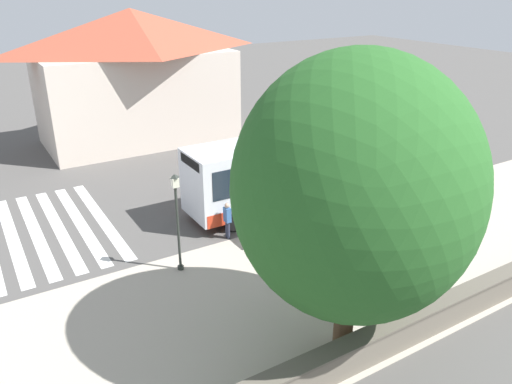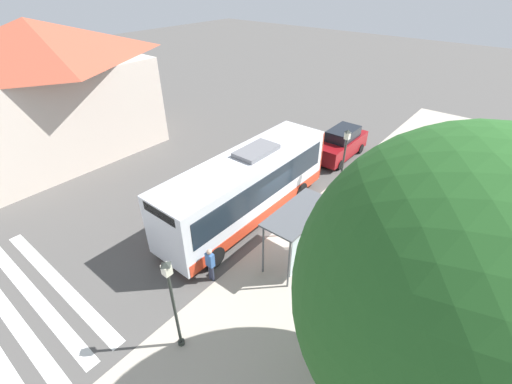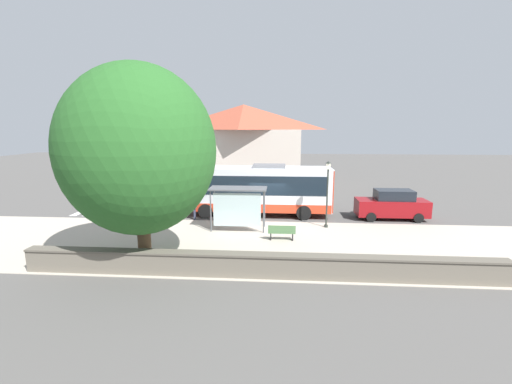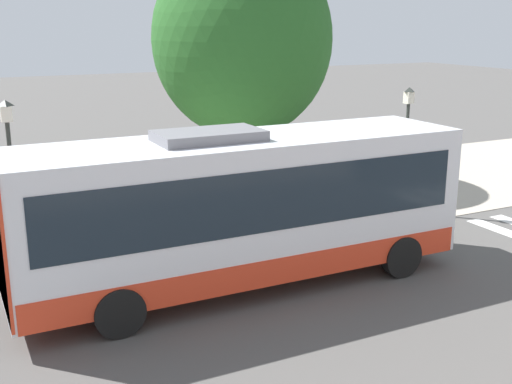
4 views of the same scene
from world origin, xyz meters
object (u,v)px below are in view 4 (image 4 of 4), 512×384
object	(u,v)px
bus	(241,206)
pedestrian	(355,204)
street_lamp_near	(12,174)
shade_tree	(242,40)
street_lamp_far	(406,139)
bus_shelter	(215,159)
bench	(109,211)

from	to	relation	value
bus	pedestrian	xyz separation A→B (m)	(-1.66, 4.23, -0.91)
street_lamp_near	bus	bearing A→B (deg)	56.85
bus	shade_tree	xyz separation A→B (m)	(-9.49, 4.51, 3.30)
street_lamp_near	street_lamp_far	distance (m)	11.40
street_lamp_far	pedestrian	bearing A→B (deg)	-64.75
street_lamp_near	shade_tree	distance (m)	11.44
pedestrian	street_lamp_near	size ratio (longest dim) A/B	0.40
bus_shelter	pedestrian	world-z (taller)	bus_shelter
street_lamp_far	shade_tree	bearing A→B (deg)	-159.40
bus	bus_shelter	xyz separation A→B (m)	(-3.84, 0.99, 0.25)
bench	bus_shelter	bearing A→B (deg)	56.39
bus_shelter	shade_tree	bearing A→B (deg)	148.05
bus	bench	distance (m)	6.00
street_lamp_near	shade_tree	bearing A→B (deg)	126.47
bus_shelter	shade_tree	world-z (taller)	shade_tree
bus	shade_tree	world-z (taller)	shade_tree
bus	bus_shelter	size ratio (longest dim) A/B	2.96
bus_shelter	pedestrian	distance (m)	4.08
pedestrian	bus	bearing A→B (deg)	-68.61
bus	bench	bearing A→B (deg)	-163.54
pedestrian	bench	distance (m)	7.10
pedestrian	shade_tree	world-z (taller)	shade_tree
street_lamp_near	bus_shelter	bearing A→B (deg)	99.99
street_lamp_near	street_lamp_far	bearing A→B (deg)	90.31
bench	pedestrian	bearing A→B (deg)	56.22
bus	bench	world-z (taller)	bus
street_lamp_far	street_lamp_near	bearing A→B (deg)	-89.69
pedestrian	bench	xyz separation A→B (m)	(-3.94, -5.89, -0.50)
bus	bus_shelter	world-z (taller)	bus
bus	shade_tree	bearing A→B (deg)	154.57
bench	street_lamp_far	xyz separation A→B (m)	(2.65, 8.63, 1.87)
bench	street_lamp_far	size ratio (longest dim) A/B	0.38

